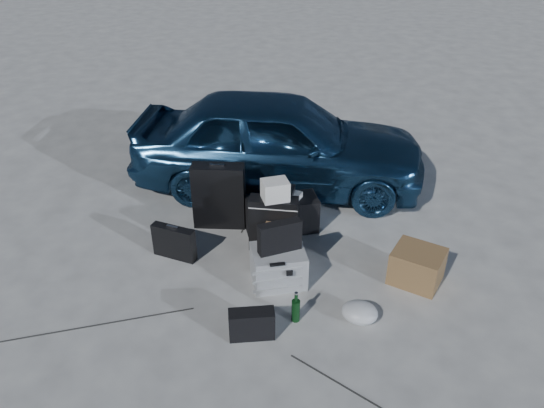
# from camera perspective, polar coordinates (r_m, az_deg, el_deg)

# --- Properties ---
(ground) EXTENTS (60.00, 60.00, 0.00)m
(ground) POSITION_cam_1_polar(r_m,az_deg,el_deg) (5.06, -0.50, -9.72)
(ground) COLOR beige
(ground) RESTS_ON ground
(car) EXTENTS (3.63, 1.62, 1.21)m
(car) POSITION_cam_1_polar(r_m,az_deg,el_deg) (6.55, 0.72, 6.75)
(car) COLOR navy
(car) RESTS_ON ground
(pelican_case) EXTENTS (0.58, 0.51, 0.36)m
(pelican_case) POSITION_cam_1_polar(r_m,az_deg,el_deg) (5.10, 0.69, -6.70)
(pelican_case) COLOR gray
(pelican_case) RESTS_ON ground
(laptop_bag) EXTENTS (0.42, 0.26, 0.31)m
(laptop_bag) POSITION_cam_1_polar(r_m,az_deg,el_deg) (4.91, 0.83, -3.56)
(laptop_bag) COLOR black
(laptop_bag) RESTS_ON pelican_case
(briefcase) EXTENTS (0.47, 0.25, 0.36)m
(briefcase) POSITION_cam_1_polar(r_m,az_deg,el_deg) (5.51, -10.49, -4.08)
(briefcase) COLOR black
(briefcase) RESTS_ON ground
(suitcase_left) EXTENTS (0.57, 0.21, 0.74)m
(suitcase_left) POSITION_cam_1_polar(r_m,az_deg,el_deg) (5.86, -5.73, 0.87)
(suitcase_left) COLOR black
(suitcase_left) RESTS_ON ground
(suitcase_right) EXTENTS (0.51, 0.22, 0.60)m
(suitcase_right) POSITION_cam_1_polar(r_m,az_deg,el_deg) (5.49, 0.17, -2.13)
(suitcase_right) COLOR black
(suitcase_right) RESTS_ON ground
(white_carton) EXTENTS (0.31, 0.28, 0.21)m
(white_carton) POSITION_cam_1_polar(r_m,az_deg,el_deg) (5.27, 0.34, 1.50)
(white_carton) COLOR silver
(white_carton) RESTS_ON suitcase_right
(duffel_bag) EXTENTS (0.84, 0.53, 0.39)m
(duffel_bag) POSITION_cam_1_polar(r_m,az_deg,el_deg) (5.83, 1.06, -1.14)
(duffel_bag) COLOR black
(duffel_bag) RESTS_ON ground
(flat_box_white) EXTENTS (0.46, 0.41, 0.07)m
(flat_box_white) POSITION_cam_1_polar(r_m,az_deg,el_deg) (5.73, 1.05, 0.87)
(flat_box_white) COLOR silver
(flat_box_white) RESTS_ON duffel_bag
(flat_box_black) EXTENTS (0.32, 0.25, 0.06)m
(flat_box_black) POSITION_cam_1_polar(r_m,az_deg,el_deg) (5.70, 0.92, 1.48)
(flat_box_black) COLOR black
(flat_box_black) RESTS_ON flat_box_white
(kraft_bag) EXTENTS (0.32, 0.22, 0.40)m
(kraft_bag) POSITION_cam_1_polar(r_m,az_deg,el_deg) (5.37, 0.75, -4.28)
(kraft_bag) COLOR olive
(kraft_bag) RESTS_ON ground
(cardboard_box) EXTENTS (0.59, 0.57, 0.34)m
(cardboard_box) POSITION_cam_1_polar(r_m,az_deg,el_deg) (5.30, 15.33, -6.47)
(cardboard_box) COLOR olive
(cardboard_box) RESTS_ON ground
(plastic_bag) EXTENTS (0.37, 0.34, 0.18)m
(plastic_bag) POSITION_cam_1_polar(r_m,az_deg,el_deg) (4.81, 9.42, -11.42)
(plastic_bag) COLOR #BABEC1
(plastic_bag) RESTS_ON ground
(messenger_bag) EXTENTS (0.40, 0.20, 0.27)m
(messenger_bag) POSITION_cam_1_polar(r_m,az_deg,el_deg) (4.58, -2.20, -12.79)
(messenger_bag) COLOR black
(messenger_bag) RESTS_ON ground
(green_bottle) EXTENTS (0.10, 0.10, 0.30)m
(green_bottle) POSITION_cam_1_polar(r_m,az_deg,el_deg) (4.71, 2.58, -11.02)
(green_bottle) COLOR black
(green_bottle) RESTS_ON ground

